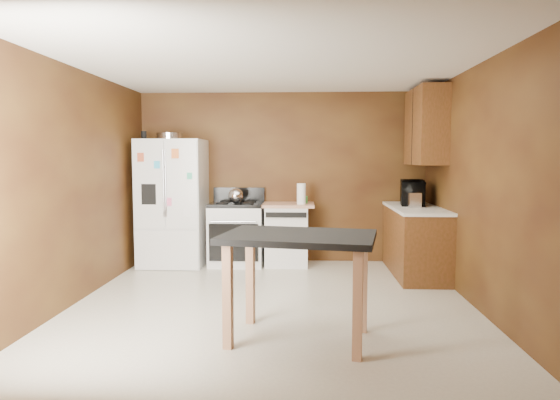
# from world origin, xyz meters

# --- Properties ---
(floor) EXTENTS (4.50, 4.50, 0.00)m
(floor) POSITION_xyz_m (0.00, 0.00, 0.00)
(floor) COLOR beige
(floor) RESTS_ON ground
(ceiling) EXTENTS (4.50, 4.50, 0.00)m
(ceiling) POSITION_xyz_m (0.00, 0.00, 2.50)
(ceiling) COLOR white
(ceiling) RESTS_ON ground
(wall_back) EXTENTS (4.20, 0.00, 4.20)m
(wall_back) POSITION_xyz_m (0.00, 2.25, 1.25)
(wall_back) COLOR brown
(wall_back) RESTS_ON ground
(wall_front) EXTENTS (4.20, 0.00, 4.20)m
(wall_front) POSITION_xyz_m (0.00, -2.25, 1.25)
(wall_front) COLOR brown
(wall_front) RESTS_ON ground
(wall_left) EXTENTS (0.00, 4.50, 4.50)m
(wall_left) POSITION_xyz_m (-2.10, 0.00, 1.25)
(wall_left) COLOR brown
(wall_left) RESTS_ON ground
(wall_right) EXTENTS (0.00, 4.50, 4.50)m
(wall_right) POSITION_xyz_m (2.10, 0.00, 1.25)
(wall_right) COLOR brown
(wall_right) RESTS_ON ground
(roasting_pan) EXTENTS (0.38, 0.38, 0.09)m
(roasting_pan) POSITION_xyz_m (-1.59, 1.92, 1.85)
(roasting_pan) COLOR silver
(roasting_pan) RESTS_ON refrigerator
(pen_cup) EXTENTS (0.08, 0.08, 0.12)m
(pen_cup) POSITION_xyz_m (-1.94, 1.83, 1.86)
(pen_cup) COLOR black
(pen_cup) RESTS_ON refrigerator
(kettle) EXTENTS (0.21, 0.21, 0.21)m
(kettle) POSITION_xyz_m (-0.64, 1.83, 1.01)
(kettle) COLOR silver
(kettle) RESTS_ON gas_range
(paper_towel) EXTENTS (0.14, 0.14, 0.29)m
(paper_towel) POSITION_xyz_m (0.29, 1.84, 1.04)
(paper_towel) COLOR white
(paper_towel) RESTS_ON dishwasher
(green_canister) EXTENTS (0.11, 0.11, 0.10)m
(green_canister) POSITION_xyz_m (0.33, 2.00, 0.94)
(green_canister) COLOR green
(green_canister) RESTS_ON dishwasher
(toaster) EXTENTS (0.20, 0.28, 0.19)m
(toaster) POSITION_xyz_m (1.74, 1.45, 1.00)
(toaster) COLOR silver
(toaster) RESTS_ON right_cabinets
(microwave) EXTENTS (0.45, 0.60, 0.31)m
(microwave) POSITION_xyz_m (1.80, 1.71, 1.05)
(microwave) COLOR black
(microwave) RESTS_ON right_cabinets
(refrigerator) EXTENTS (0.90, 0.80, 1.80)m
(refrigerator) POSITION_xyz_m (-1.55, 1.86, 0.90)
(refrigerator) COLOR white
(refrigerator) RESTS_ON ground
(gas_range) EXTENTS (0.76, 0.68, 1.10)m
(gas_range) POSITION_xyz_m (-0.64, 1.92, 0.46)
(gas_range) COLOR white
(gas_range) RESTS_ON ground
(dishwasher) EXTENTS (0.78, 0.63, 0.89)m
(dishwasher) POSITION_xyz_m (0.08, 1.95, 0.45)
(dishwasher) COLOR white
(dishwasher) RESTS_ON ground
(right_cabinets) EXTENTS (0.63, 1.58, 2.45)m
(right_cabinets) POSITION_xyz_m (1.84, 1.48, 0.91)
(right_cabinets) COLOR brown
(right_cabinets) RESTS_ON ground
(island) EXTENTS (1.38, 1.05, 0.91)m
(island) POSITION_xyz_m (0.28, -1.01, 0.77)
(island) COLOR black
(island) RESTS_ON ground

